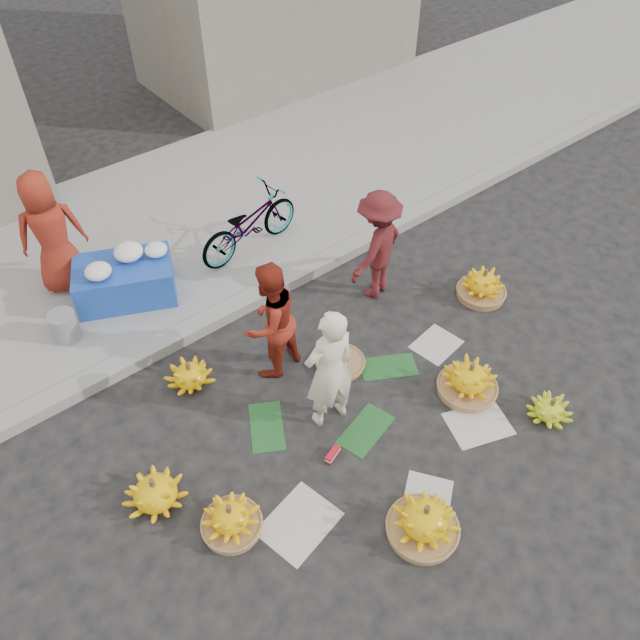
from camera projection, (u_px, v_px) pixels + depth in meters
ground at (360, 414)px, 6.81m from camera, size 80.00×80.00×0.00m
curb at (247, 301)px, 7.98m from camera, size 40.00×0.25×0.15m
sidewalk at (167, 226)px, 9.15m from camera, size 40.00×4.00×0.12m
newspaper_scatter at (412, 463)px, 6.36m from camera, size 3.20×1.80×0.00m
banana_leaves at (342, 406)px, 6.87m from camera, size 2.00×1.00×0.00m
banana_bunch_0 at (231, 519)px, 5.75m from camera, size 0.56×0.56×0.40m
banana_bunch_1 at (429, 519)px, 5.77m from camera, size 0.65×0.65×0.33m
banana_bunch_2 at (424, 521)px, 5.70m from camera, size 0.73×0.73×0.46m
banana_bunch_3 at (550, 409)px, 6.70m from camera, size 0.52×0.52×0.29m
banana_bunch_4 at (469, 380)px, 6.90m from camera, size 0.66×0.66×0.45m
banana_bunch_5 at (483, 285)px, 8.04m from camera, size 0.67×0.67×0.43m
banana_bunch_6 at (155, 492)px, 5.96m from camera, size 0.60×0.60×0.37m
banana_bunch_7 at (190, 374)px, 7.02m from camera, size 0.66×0.66×0.33m
basket_spare at (340, 363)px, 7.29m from camera, size 0.73×0.73×0.06m
incense_stack at (333, 454)px, 6.39m from camera, size 0.21×0.13×0.08m
vendor_cream at (330, 370)px, 6.24m from camera, size 0.61×0.43×1.56m
vendor_red at (270, 321)px, 6.76m from camera, size 0.83×0.70×1.49m
man_striped at (377, 246)px, 7.70m from camera, size 1.09×0.81×1.51m
flower_table at (125, 278)px, 7.80m from camera, size 1.39×1.17×0.69m
grey_bucket at (65, 326)px, 7.34m from camera, size 0.32×0.32×0.36m
flower_vendor at (51, 233)px, 7.59m from camera, size 0.90×0.70×1.63m
bicycle at (249, 223)px, 8.38m from camera, size 0.74×1.67×0.85m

